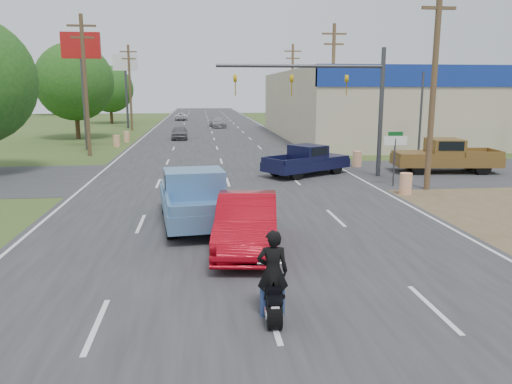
{
  "coord_description": "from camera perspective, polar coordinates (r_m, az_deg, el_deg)",
  "views": [
    {
      "loc": [
        -1.42,
        -9.72,
        4.71
      ],
      "look_at": [
        0.46,
        6.96,
        1.3
      ],
      "focal_mm": 35.0,
      "sensor_mm": 36.0,
      "label": 1
    }
  ],
  "objects": [
    {
      "name": "blue_pickup",
      "position": [
        18.17,
        -7.07,
        -0.45
      ],
      "size": [
        2.88,
        6.07,
        1.94
      ],
      "rotation": [
        0.0,
        0.0,
        0.11
      ],
      "color": "black",
      "rests_on": "ground"
    },
    {
      "name": "pole_sign_left_near",
      "position": [
        42.76,
        -19.3,
        14.16
      ],
      "size": [
        3.0,
        0.35,
        9.2
      ],
      "color": "#3F3F44",
      "rests_on": "ground"
    },
    {
      "name": "lane_sign",
      "position": [
        25.75,
        15.6,
        4.8
      ],
      "size": [
        1.2,
        0.08,
        2.52
      ],
      "color": "#3F3F44",
      "rests_on": "ground"
    },
    {
      "name": "navy_pickup",
      "position": [
        28.46,
        5.97,
        3.66
      ],
      "size": [
        5.43,
        4.42,
        1.71
      ],
      "rotation": [
        0.0,
        0.0,
        -1.01
      ],
      "color": "black",
      "rests_on": "ground"
    },
    {
      "name": "red_convertible",
      "position": [
        14.95,
        -1.04,
        -3.59
      ],
      "size": [
        2.37,
        5.19,
        1.65
      ],
      "primitive_type": "imported",
      "rotation": [
        0.0,
        0.0,
        -0.13
      ],
      "color": "#A30714",
      "rests_on": "ground"
    },
    {
      "name": "dirt_verge",
      "position": [
        23.78,
        25.22,
        -1.04
      ],
      "size": [
        8.0,
        18.0,
        0.01
      ],
      "primitive_type": "cube",
      "color": "brown",
      "rests_on": "ground"
    },
    {
      "name": "cross_road",
      "position": [
        28.15,
        -3.46,
        1.85
      ],
      "size": [
        120.0,
        10.0,
        0.02
      ],
      "primitive_type": "cube",
      "color": "#2D2D30",
      "rests_on": "ground"
    },
    {
      "name": "utility_pole_5",
      "position": [
        38.58,
        -18.95,
        11.78
      ],
      "size": [
        2.0,
        0.28,
        10.0
      ],
      "color": "#4C3823",
      "rests_on": "ground"
    },
    {
      "name": "ground",
      "position": [
        10.89,
        1.76,
        -14.15
      ],
      "size": [
        200.0,
        200.0,
        0.0
      ],
      "primitive_type": "plane",
      "color": "#354C1E",
      "rests_on": "ground"
    },
    {
      "name": "barrel_3",
      "position": [
        48.38,
        -14.56,
        6.13
      ],
      "size": [
        0.56,
        0.56,
        1.0
      ],
      "primitive_type": "cylinder",
      "color": "orange",
      "rests_on": "ground"
    },
    {
      "name": "main_road",
      "position": [
        49.96,
        -4.82,
        6.05
      ],
      "size": [
        15.0,
        180.0,
        0.02
      ],
      "primitive_type": "cube",
      "color": "#2D2D30",
      "rests_on": "ground"
    },
    {
      "name": "utility_pole_1",
      "position": [
        25.21,
        19.69,
        12.21
      ],
      "size": [
        2.0,
        0.28,
        10.0
      ],
      "color": "#4C3823",
      "rests_on": "ground"
    },
    {
      "name": "utility_pole_2",
      "position": [
        42.16,
        8.77,
        12.18
      ],
      "size": [
        2.0,
        0.28,
        10.0
      ],
      "color": "#4C3823",
      "rests_on": "ground"
    },
    {
      "name": "pole_sign_left_far",
      "position": [
        66.39,
        -14.7,
        13.25
      ],
      "size": [
        3.0,
        0.35,
        9.2
      ],
      "color": "#3F3F44",
      "rests_on": "ground"
    },
    {
      "name": "utility_pole_3",
      "position": [
        59.73,
        4.18,
        12.04
      ],
      "size": [
        2.0,
        0.28,
        10.0
      ],
      "color": "#4C3823",
      "rests_on": "ground"
    },
    {
      "name": "utility_pole_6",
      "position": [
        62.25,
        -14.21,
        11.7
      ],
      "size": [
        2.0,
        0.28,
        10.0
      ],
      "color": "#4C3823",
      "rests_on": "ground"
    },
    {
      "name": "motorcycle",
      "position": [
        10.73,
        1.91,
        -12.02
      ],
      "size": [
        0.59,
        1.93,
        0.98
      ],
      "rotation": [
        0.0,
        0.0,
        -0.07
      ],
      "color": "black",
      "rests_on": "ground"
    },
    {
      "name": "tree_5",
      "position": [
        109.34,
        10.48,
        11.92
      ],
      "size": [
        7.98,
        7.98,
        9.88
      ],
      "color": "#422D19",
      "rests_on": "ground"
    },
    {
      "name": "tree_1",
      "position": [
        53.12,
        -20.03,
        11.74
      ],
      "size": [
        7.56,
        7.56,
        9.36
      ],
      "color": "#422D19",
      "rests_on": "ground"
    },
    {
      "name": "distant_car_silver",
      "position": [
        65.94,
        -4.41,
        7.93
      ],
      "size": [
        2.33,
        4.7,
        1.31
      ],
      "primitive_type": "imported",
      "rotation": [
        0.0,
        0.0,
        0.11
      ],
      "color": "#99989D",
      "rests_on": "ground"
    },
    {
      "name": "barrel_0",
      "position": [
        24.05,
        16.74,
        0.91
      ],
      "size": [
        0.56,
        0.56,
        1.0
      ],
      "primitive_type": "cylinder",
      "color": "orange",
      "rests_on": "ground"
    },
    {
      "name": "barrel_2",
      "position": [
        44.49,
        -15.65,
        5.63
      ],
      "size": [
        0.56,
        0.56,
        1.0
      ],
      "primitive_type": "cylinder",
      "color": "orange",
      "rests_on": "ground"
    },
    {
      "name": "rider",
      "position": [
        10.58,
        1.91,
        -9.6
      ],
      "size": [
        0.69,
        0.48,
        1.81
      ],
      "primitive_type": "imported",
      "rotation": [
        0.0,
        0.0,
        3.07
      ],
      "color": "black",
      "rests_on": "ground"
    },
    {
      "name": "street_name_sign",
      "position": [
        27.39,
        15.57,
        4.56
      ],
      "size": [
        0.8,
        0.08,
        2.61
      ],
      "color": "#3F3F44",
      "rests_on": "ground"
    },
    {
      "name": "brown_pickup",
      "position": [
        31.26,
        20.63,
        3.93
      ],
      "size": [
        6.19,
        2.97,
        1.98
      ],
      "rotation": [
        0.0,
        0.0,
        1.45
      ],
      "color": "black",
      "rests_on": "ground"
    },
    {
      "name": "barrel_1",
      "position": [
        32.05,
        11.48,
        3.71
      ],
      "size": [
        0.56,
        0.56,
        1.0
      ],
      "primitive_type": "cylinder",
      "color": "orange",
      "rests_on": "ground"
    },
    {
      "name": "signal_mast",
      "position": [
        27.68,
        8.91,
        11.54
      ],
      "size": [
        9.12,
        0.4,
        7.0
      ],
      "color": "#3F3F44",
      "rests_on": "ground"
    },
    {
      "name": "tree_6",
      "position": [
        108.56,
        -22.19,
        11.61
      ],
      "size": [
        8.82,
        8.82,
        10.92
      ],
      "color": "#422D19",
      "rests_on": "ground"
    },
    {
      "name": "distant_car_grey",
      "position": [
        50.15,
        -8.73,
        6.73
      ],
      "size": [
        1.66,
        3.94,
        1.33
      ],
      "primitive_type": "imported",
      "rotation": [
        0.0,
        0.0,
        0.02
      ],
      "color": "#5C5B61",
      "rests_on": "ground"
    },
    {
      "name": "tree_2",
      "position": [
        76.79,
        -16.35,
        11.22
      ],
      "size": [
        6.72,
        6.72,
        8.32
      ],
      "color": "#422D19",
      "rests_on": "ground"
    },
    {
      "name": "distant_car_white",
      "position": [
        83.12,
        -8.56,
        8.52
      ],
      "size": [
        2.08,
        4.29,
        1.18
      ],
      "primitive_type": "imported",
      "rotation": [
        0.0,
        0.0,
        3.17
      ],
      "color": "silver",
      "rests_on": "ground"
    }
  ]
}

